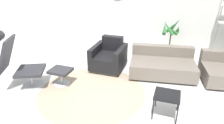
{
  "coord_description": "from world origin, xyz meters",
  "views": [
    {
      "loc": [
        1.25,
        -3.18,
        2.26
      ],
      "look_at": [
        0.02,
        0.39,
        0.55
      ],
      "focal_mm": 32.0,
      "sensor_mm": 36.0,
      "label": 1
    }
  ],
  "objects": [
    {
      "name": "ottoman",
      "position": [
        -1.04,
        0.07,
        0.26
      ],
      "size": [
        0.45,
        0.38,
        0.36
      ],
      "color": "#BCBCC1",
      "rests_on": "ground_plane"
    },
    {
      "name": "ground_plane",
      "position": [
        0.0,
        0.0,
        0.0
      ],
      "size": [
        12.0,
        12.0,
        0.0
      ],
      "primitive_type": "plane",
      "color": "silver"
    },
    {
      "name": "lounge_chair",
      "position": [
        -1.87,
        -0.33,
        0.69
      ],
      "size": [
        1.06,
        0.88,
        1.19
      ],
      "rotation": [
        0.0,
        0.0,
        -1.13
      ],
      "color": "#BCBCC1",
      "rests_on": "ground_plane"
    },
    {
      "name": "potted_plant",
      "position": [
        1.04,
        2.34,
        0.44
      ],
      "size": [
        0.5,
        0.51,
        1.15
      ],
      "color": "silver",
      "rests_on": "ground_plane"
    },
    {
      "name": "armchair_red",
      "position": [
        -0.34,
        1.18,
        0.28
      ],
      "size": [
        0.78,
        0.86,
        0.76
      ],
      "rotation": [
        0.0,
        0.0,
        3.15
      ],
      "color": "silver",
      "rests_on": "ground_plane"
    },
    {
      "name": "round_rug",
      "position": [
        -0.28,
        -0.01,
        0.0
      ],
      "size": [
        2.19,
        2.19,
        0.01
      ],
      "color": "tan",
      "rests_on": "ground_plane"
    },
    {
      "name": "side_table",
      "position": [
        1.21,
        -0.26,
        0.37
      ],
      "size": [
        0.42,
        0.42,
        0.41
      ],
      "color": "black",
      "rests_on": "ground_plane"
    },
    {
      "name": "wall_back",
      "position": [
        -0.0,
        2.84,
        1.4
      ],
      "size": [
        12.0,
        0.09,
        2.8
      ],
      "color": "silver",
      "rests_on": "ground_plane"
    },
    {
      "name": "couch_low",
      "position": [
        0.97,
        1.28,
        0.23
      ],
      "size": [
        1.61,
        1.15,
        0.61
      ],
      "rotation": [
        0.0,
        0.0,
        3.3
      ],
      "color": "black",
      "rests_on": "ground_plane"
    }
  ]
}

